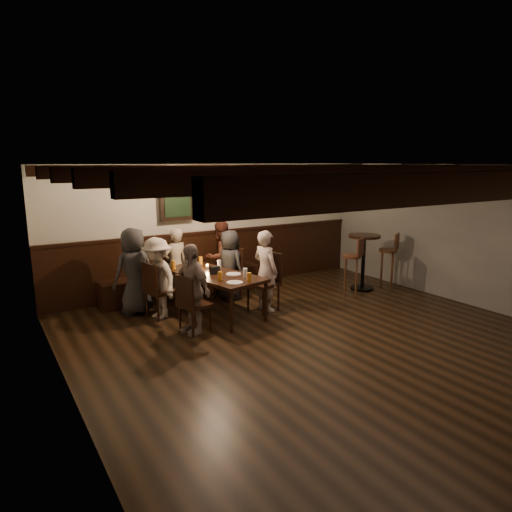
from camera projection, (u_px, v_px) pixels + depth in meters
room at (233, 245)px, 7.66m from camera, size 7.00×7.00×7.00m
dining_table at (213, 277)px, 7.35m from camera, size 1.18×1.95×0.68m
chair_left_near at (160, 301)px, 7.25m from camera, size 0.49×0.49×0.90m
chair_left_far at (194, 315)px, 6.62m from camera, size 0.47×0.47×0.86m
chair_right_near at (229, 284)px, 8.22m from camera, size 0.51×0.51×0.93m
chair_right_far at (264, 293)px, 7.59m from camera, size 0.53×0.53×0.97m
person_bench_left at (134, 271)px, 7.35m from camera, size 0.77×0.59×1.41m
person_bench_centre at (176, 264)px, 8.08m from camera, size 0.53×0.41×1.31m
person_bench_right at (220, 257)px, 8.58m from camera, size 0.75×0.64×1.35m
person_left_near at (158, 278)px, 7.15m from camera, size 0.65×0.92×1.29m
person_left_far at (192, 289)px, 6.51m from camera, size 0.48×0.82×1.31m
person_right_near at (230, 265)px, 8.17m from camera, size 0.52×0.68×1.25m
person_right_far at (266, 271)px, 7.53m from camera, size 0.42×0.55×1.35m
pint_a at (173, 265)px, 7.62m from camera, size 0.07×0.07×0.14m
pint_b at (201, 260)px, 7.95m from camera, size 0.07×0.07×0.14m
pint_c at (194, 271)px, 7.19m from camera, size 0.07×0.07×0.14m
pint_d at (219, 264)px, 7.67m from camera, size 0.07×0.07×0.14m
pint_e at (220, 276)px, 6.85m from camera, size 0.07×0.07×0.14m
pint_f at (245, 273)px, 7.07m from camera, size 0.07×0.07×0.14m
pint_g at (249, 277)px, 6.79m from camera, size 0.07×0.07×0.14m
plate_near at (235, 283)px, 6.74m from camera, size 0.24×0.24×0.01m
plate_far at (234, 274)px, 7.25m from camera, size 0.24×0.24×0.01m
condiment_caddy at (215, 270)px, 7.29m from camera, size 0.15×0.10×0.12m
candle at (207, 267)px, 7.62m from camera, size 0.05×0.05×0.05m
high_top_table at (364, 254)px, 8.76m from camera, size 0.60×0.60×1.07m
bar_stool_left at (351, 274)px, 8.39m from camera, size 0.38×0.39×1.09m
bar_stool_right at (387, 267)px, 8.95m from camera, size 0.39×0.40×1.09m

